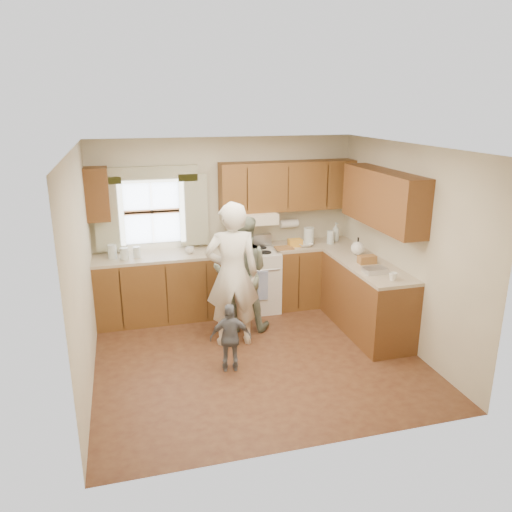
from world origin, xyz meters
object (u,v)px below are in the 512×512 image
object	(u,v)px
woman_right	(241,273)
woman_left	(232,275)
stove	(251,279)
child	(231,338)

from	to	relation	value
woman_right	woman_left	bearing A→B (deg)	81.23
stove	child	xyz separation A→B (m)	(-0.67, -1.67, -0.06)
stove	woman_left	world-z (taller)	woman_left
child	woman_right	bearing A→B (deg)	-99.95
woman_left	woman_right	size ratio (longest dim) A/B	1.17
woman_right	stove	bearing A→B (deg)	-96.96
woman_left	woman_right	xyz separation A→B (m)	(0.22, 0.42, -0.14)
woman_left	woman_right	world-z (taller)	woman_left
child	woman_left	bearing A→B (deg)	-94.75
stove	woman_right	world-z (taller)	woman_right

